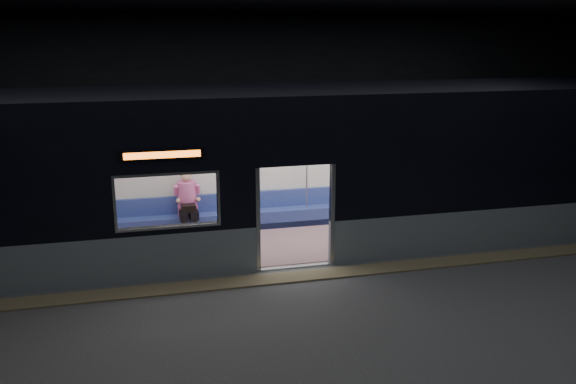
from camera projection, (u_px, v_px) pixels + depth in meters
name	position (u px, v px, depth m)	size (l,w,h in m)	color
station_floor	(310.00, 289.00, 11.00)	(24.00, 14.00, 0.01)	#47494C
station_envelope	(312.00, 83.00, 10.06)	(24.00, 14.00, 5.00)	black
tactile_strip	(302.00, 276.00, 11.51)	(22.80, 0.50, 0.03)	#8C7F59
metro_car	(278.00, 160.00, 12.91)	(18.00, 3.04, 3.35)	#83959C
passenger	(187.00, 199.00, 13.68)	(0.45, 0.77, 1.47)	black
handbag	(189.00, 208.00, 13.47)	(0.32, 0.27, 0.16)	black
transit_map	(379.00, 160.00, 14.90)	(0.92, 0.03, 0.60)	white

